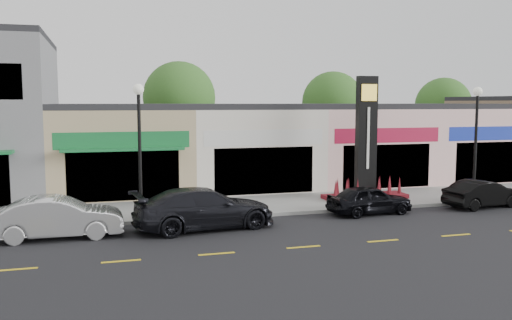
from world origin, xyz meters
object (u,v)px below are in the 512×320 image
(lamp_east_near, at_px, (476,131))
(car_dark_sedan, at_px, (204,208))
(lamp_west_near, at_px, (139,137))
(car_black_sedan, at_px, (369,200))
(pylon_sign, at_px, (366,156))
(car_black_conv, at_px, (483,194))
(car_white_van, at_px, (58,217))

(lamp_east_near, height_order, car_dark_sedan, lamp_east_near)
(lamp_west_near, xyz_separation_m, car_black_sedan, (9.73, -1.16, -2.83))
(lamp_west_near, relative_size, pylon_sign, 0.91)
(pylon_sign, bearing_deg, car_black_conv, -32.53)
(car_white_van, relative_size, car_black_conv, 1.17)
(lamp_west_near, distance_m, car_black_sedan, 10.20)
(car_black_sedan, bearing_deg, lamp_east_near, -83.96)
(pylon_sign, height_order, car_dark_sedan, pylon_sign)
(car_black_conv, bearing_deg, lamp_east_near, -27.15)
(lamp_west_near, xyz_separation_m, pylon_sign, (11.00, 1.70, -1.20))
(car_black_sedan, bearing_deg, car_dark_sedan, 91.19)
(pylon_sign, bearing_deg, car_black_sedan, -113.90)
(lamp_east_near, xyz_separation_m, pylon_sign, (-5.00, 1.70, -1.20))
(pylon_sign, distance_m, car_dark_sedan, 9.55)
(lamp_east_near, bearing_deg, lamp_west_near, 180.00)
(lamp_west_near, distance_m, car_dark_sedan, 3.99)
(lamp_west_near, xyz_separation_m, lamp_east_near, (16.00, 0.00, 0.00))
(lamp_west_near, xyz_separation_m, car_black_conv, (15.58, -1.23, -2.83))
(lamp_east_near, distance_m, pylon_sign, 5.42)
(car_black_sedan, relative_size, car_black_conv, 0.97)
(lamp_west_near, bearing_deg, lamp_east_near, 0.00)
(lamp_east_near, height_order, car_white_van, lamp_east_near)
(lamp_west_near, height_order, car_black_sedan, lamp_west_near)
(car_dark_sedan, bearing_deg, pylon_sign, -75.36)
(pylon_sign, height_order, car_black_conv, pylon_sign)
(car_black_sedan, bearing_deg, pylon_sign, -28.35)
(lamp_west_near, distance_m, car_white_van, 4.52)
(car_white_van, distance_m, car_black_conv, 18.66)
(pylon_sign, distance_m, car_black_conv, 5.67)
(lamp_west_near, distance_m, pylon_sign, 11.19)
(car_dark_sedan, bearing_deg, lamp_west_near, 42.43)
(pylon_sign, height_order, car_white_van, pylon_sign)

